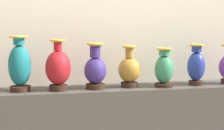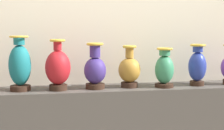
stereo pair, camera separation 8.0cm
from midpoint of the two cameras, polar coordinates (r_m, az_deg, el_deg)
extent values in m
cube|color=beige|center=(2.68, -0.02, 7.98)|extent=(4.90, 0.10, 2.99)
cylinder|color=#382319|center=(2.43, -14.90, -3.94)|extent=(0.15, 0.15, 0.04)
ellipsoid|color=#19727A|center=(2.41, -15.01, -0.05)|extent=(0.16, 0.16, 0.29)
cylinder|color=#19727A|center=(2.40, -15.13, 4.14)|extent=(0.08, 0.08, 0.06)
torus|color=gold|center=(2.40, -15.15, 4.83)|extent=(0.14, 0.14, 0.01)
cylinder|color=#382319|center=(2.40, -8.50, -3.91)|extent=(0.13, 0.13, 0.04)
ellipsoid|color=red|center=(2.38, -8.56, -0.46)|extent=(0.18, 0.18, 0.25)
cylinder|color=red|center=(2.36, -8.62, 3.42)|extent=(0.06, 0.06, 0.07)
torus|color=gold|center=(2.36, -8.64, 4.30)|extent=(0.11, 0.11, 0.02)
cylinder|color=#382319|center=(2.43, -2.04, -3.73)|extent=(0.14, 0.14, 0.04)
ellipsoid|color=#3F2D7F|center=(2.42, -2.05, -0.99)|extent=(0.16, 0.16, 0.20)
cylinder|color=#3F2D7F|center=(2.40, -2.07, 2.53)|extent=(0.08, 0.08, 0.10)
torus|color=gold|center=(2.40, -2.07, 3.71)|extent=(0.13, 0.13, 0.02)
cylinder|color=#382319|center=(2.50, 3.98, -3.47)|extent=(0.13, 0.13, 0.04)
ellipsoid|color=#B27F2D|center=(2.48, 4.00, -0.89)|extent=(0.17, 0.17, 0.19)
cylinder|color=#B27F2D|center=(2.47, 4.03, 2.25)|extent=(0.06, 0.06, 0.08)
torus|color=gold|center=(2.47, 4.03, 3.24)|extent=(0.11, 0.11, 0.02)
cylinder|color=#382319|center=(2.54, 10.05, -3.55)|extent=(0.14, 0.14, 0.03)
ellipsoid|color=#388C60|center=(2.52, 10.10, -0.81)|extent=(0.14, 0.14, 0.22)
cylinder|color=#388C60|center=(2.51, 10.16, 2.23)|extent=(0.08, 0.08, 0.05)
torus|color=gold|center=(2.50, 10.17, 2.82)|extent=(0.12, 0.12, 0.02)
cylinder|color=#382319|center=(2.67, 15.54, -3.11)|extent=(0.11, 0.11, 0.03)
ellipsoid|color=#263899|center=(2.65, 15.62, -0.28)|extent=(0.14, 0.14, 0.23)
cylinder|color=#263899|center=(2.64, 15.71, 2.80)|extent=(0.08, 0.08, 0.05)
torus|color=gold|center=(2.64, 15.73, 3.38)|extent=(0.12, 0.12, 0.02)
camera|label=1|loc=(0.04, -89.07, 0.10)|focal=51.94mm
camera|label=2|loc=(0.04, 90.93, -0.10)|focal=51.94mm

